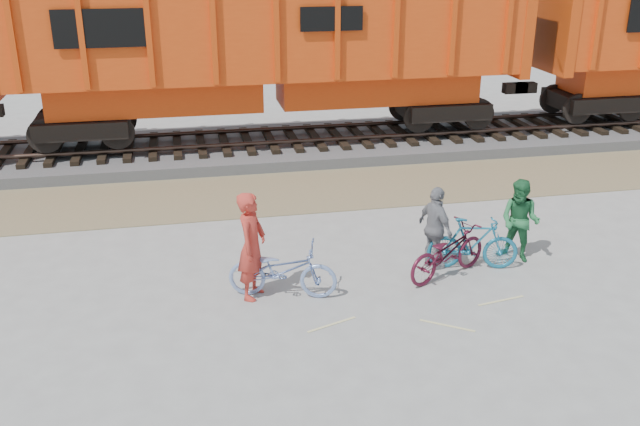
{
  "coord_description": "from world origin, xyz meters",
  "views": [
    {
      "loc": [
        -3.17,
        -10.51,
        5.84
      ],
      "look_at": [
        -0.72,
        1.5,
        1.01
      ],
      "focal_mm": 40.0,
      "sensor_mm": 36.0,
      "label": 1
    }
  ],
  "objects_px": {
    "bicycle_maroon": "(447,252)",
    "person_woman": "(435,228)",
    "person_man": "(520,221)",
    "hopper_car_center": "(269,45)",
    "bicycle_teal": "(473,244)",
    "person_solo": "(252,246)",
    "bicycle_blue": "(283,270)"
  },
  "relations": [
    {
      "from": "hopper_car_center",
      "to": "bicycle_teal",
      "type": "xyz_separation_m",
      "value": [
        2.62,
        -8.3,
        -2.5
      ]
    },
    {
      "from": "person_solo",
      "to": "person_woman",
      "type": "relative_size",
      "value": 1.19
    },
    {
      "from": "hopper_car_center",
      "to": "bicycle_maroon",
      "type": "bearing_deg",
      "value": -76.54
    },
    {
      "from": "bicycle_blue",
      "to": "bicycle_teal",
      "type": "distance_m",
      "value": 3.63
    },
    {
      "from": "person_solo",
      "to": "bicycle_maroon",
      "type": "bearing_deg",
      "value": -63.34
    },
    {
      "from": "bicycle_teal",
      "to": "person_woman",
      "type": "relative_size",
      "value": 1.06
    },
    {
      "from": "person_woman",
      "to": "bicycle_teal",
      "type": "bearing_deg",
      "value": -121.61
    },
    {
      "from": "bicycle_teal",
      "to": "person_man",
      "type": "bearing_deg",
      "value": -65.15
    },
    {
      "from": "bicycle_maroon",
      "to": "bicycle_blue",
      "type": "bearing_deg",
      "value": 66.33
    },
    {
      "from": "hopper_car_center",
      "to": "person_man",
      "type": "xyz_separation_m",
      "value": [
        3.62,
        -8.1,
        -2.21
      ]
    },
    {
      "from": "bicycle_maroon",
      "to": "person_solo",
      "type": "relative_size",
      "value": 0.97
    },
    {
      "from": "bicycle_teal",
      "to": "person_man",
      "type": "height_order",
      "value": "person_man"
    },
    {
      "from": "bicycle_teal",
      "to": "person_man",
      "type": "distance_m",
      "value": 1.06
    },
    {
      "from": "bicycle_blue",
      "to": "bicycle_teal",
      "type": "height_order",
      "value": "bicycle_teal"
    },
    {
      "from": "bicycle_maroon",
      "to": "person_woman",
      "type": "height_order",
      "value": "person_woman"
    },
    {
      "from": "bicycle_maroon",
      "to": "person_solo",
      "type": "xyz_separation_m",
      "value": [
        -3.53,
        -0.05,
        0.46
      ]
    },
    {
      "from": "person_man",
      "to": "hopper_car_center",
      "type": "bearing_deg",
      "value": 161.0
    },
    {
      "from": "bicycle_blue",
      "to": "person_woman",
      "type": "relative_size",
      "value": 1.18
    },
    {
      "from": "hopper_car_center",
      "to": "bicycle_blue",
      "type": "bearing_deg",
      "value": -96.52
    },
    {
      "from": "hopper_car_center",
      "to": "person_solo",
      "type": "xyz_separation_m",
      "value": [
        -1.49,
        -8.57,
        -2.06
      ]
    },
    {
      "from": "person_solo",
      "to": "hopper_car_center",
      "type": "bearing_deg",
      "value": 15.93
    },
    {
      "from": "bicycle_teal",
      "to": "person_woman",
      "type": "distance_m",
      "value": 0.76
    },
    {
      "from": "hopper_car_center",
      "to": "bicycle_blue",
      "type": "relative_size",
      "value": 7.51
    },
    {
      "from": "hopper_car_center",
      "to": "person_solo",
      "type": "height_order",
      "value": "hopper_car_center"
    },
    {
      "from": "bicycle_maroon",
      "to": "hopper_car_center",
      "type": "bearing_deg",
      "value": -13.1
    },
    {
      "from": "hopper_car_center",
      "to": "person_woman",
      "type": "distance_m",
      "value": 8.63
    },
    {
      "from": "hopper_car_center",
      "to": "person_man",
      "type": "height_order",
      "value": "hopper_car_center"
    },
    {
      "from": "person_man",
      "to": "person_woman",
      "type": "height_order",
      "value": "person_man"
    },
    {
      "from": "hopper_car_center",
      "to": "person_woman",
      "type": "bearing_deg",
      "value": -76.57
    },
    {
      "from": "bicycle_maroon",
      "to": "person_solo",
      "type": "height_order",
      "value": "person_solo"
    },
    {
      "from": "person_man",
      "to": "person_woman",
      "type": "distance_m",
      "value": 1.68
    },
    {
      "from": "hopper_car_center",
      "to": "person_solo",
      "type": "distance_m",
      "value": 8.94
    }
  ]
}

